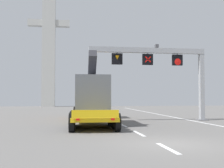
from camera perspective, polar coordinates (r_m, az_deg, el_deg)
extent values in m
plane|color=slate|center=(13.41, 11.12, -11.24)|extent=(112.00, 112.00, 0.00)
cube|color=silver|center=(12.22, 10.67, -12.07)|extent=(0.20, 2.60, 0.01)
cube|color=silver|center=(16.87, 5.20, -9.46)|extent=(0.20, 2.60, 0.01)
cube|color=silver|center=(21.63, 2.15, -7.94)|extent=(0.20, 2.60, 0.01)
cube|color=silver|center=(26.44, 0.22, -6.97)|extent=(0.20, 2.60, 0.01)
cube|color=silver|center=(31.27, -1.11, -6.29)|extent=(0.20, 2.60, 0.01)
cube|color=silver|center=(36.12, -2.09, -5.78)|extent=(0.20, 2.60, 0.01)
cube|color=silver|center=(40.98, -2.83, -5.40)|extent=(0.20, 2.60, 0.01)
cube|color=silver|center=(45.85, -3.41, -5.10)|extent=(0.20, 2.60, 0.01)
cube|color=silver|center=(50.72, -3.88, -4.86)|extent=(0.20, 2.60, 0.01)
cube|color=silver|center=(55.59, -4.27, -4.65)|extent=(0.20, 2.60, 0.01)
cube|color=silver|center=(60.47, -4.59, -4.48)|extent=(0.20, 2.60, 0.01)
cube|color=silver|center=(26.77, 15.14, -6.82)|extent=(0.20, 63.00, 0.01)
cube|color=#9EA0A5|center=(27.52, 16.85, -0.07)|extent=(0.40, 0.40, 6.36)
cube|color=slate|center=(27.57, 16.94, -6.60)|extent=(0.90, 0.90, 0.08)
cube|color=#9EA0A5|center=(26.11, 6.86, 6.43)|extent=(10.26, 0.44, 0.44)
cube|color=#4C4C51|center=(26.40, 8.58, 7.22)|extent=(0.28, 0.40, 0.28)
cube|color=black|center=(26.82, 12.45, 4.52)|extent=(0.91, 0.24, 0.95)
cube|color=#9EA0A5|center=(26.89, 12.44, 5.63)|extent=(0.08, 0.08, 0.16)
cone|color=red|center=(26.68, 12.55, 4.19)|extent=(0.58, 0.02, 0.58)
cube|color=black|center=(26.00, 6.87, 4.70)|extent=(0.91, 0.24, 0.95)
cube|color=#9EA0A5|center=(26.07, 6.86, 5.84)|extent=(0.08, 0.08, 0.16)
cube|color=red|center=(25.87, 6.94, 4.74)|extent=(0.56, 0.02, 0.56)
cube|color=red|center=(25.87, 6.94, 4.74)|extent=(0.56, 0.02, 0.56)
cube|color=black|center=(25.43, 0.98, 4.85)|extent=(0.91, 0.24, 0.95)
cube|color=#9EA0A5|center=(25.50, 0.98, 6.01)|extent=(0.08, 0.08, 0.16)
cone|color=orange|center=(25.32, 1.02, 5.10)|extent=(0.33, 0.33, 0.33)
cube|color=yellow|center=(22.01, -3.94, -5.96)|extent=(3.18, 10.49, 0.24)
cube|color=yellow|center=(16.73, -3.21, -5.76)|extent=(2.66, 0.18, 0.44)
cylinder|color=black|center=(17.53, -7.80, -7.40)|extent=(0.36, 1.11, 1.10)
cylinder|color=black|center=(17.66, 1.06, -7.38)|extent=(0.36, 1.11, 1.10)
cylinder|color=black|center=(18.57, -7.71, -7.12)|extent=(0.36, 1.11, 1.10)
cylinder|color=black|center=(18.70, 0.65, -7.12)|extent=(0.36, 1.11, 1.10)
cylinder|color=black|center=(19.62, -7.63, -6.88)|extent=(0.36, 1.11, 1.10)
cylinder|color=black|center=(19.74, 0.29, -6.88)|extent=(0.36, 1.11, 1.10)
cylinder|color=black|center=(20.67, -7.56, -6.66)|extent=(0.36, 1.11, 1.10)
cylinder|color=black|center=(20.78, -0.04, -6.66)|extent=(0.36, 1.11, 1.10)
cylinder|color=black|center=(21.71, -7.49, -6.46)|extent=(0.36, 1.11, 1.10)
cylinder|color=black|center=(21.82, -0.34, -6.47)|extent=(0.36, 1.11, 1.10)
cube|color=orange|center=(29.07, -4.48, -2.43)|extent=(2.69, 3.29, 3.10)
cube|color=black|center=(29.08, -4.48, -1.05)|extent=(2.72, 3.31, 0.60)
cylinder|color=black|center=(29.98, -7.02, -5.39)|extent=(0.38, 1.11, 1.10)
cylinder|color=black|center=(30.05, -2.08, -5.40)|extent=(0.38, 1.11, 1.10)
cylinder|color=black|center=(27.98, -7.07, -5.59)|extent=(0.38, 1.11, 1.10)
cylinder|color=black|center=(28.06, -1.78, -5.60)|extent=(0.38, 1.11, 1.10)
cube|color=#565B66|center=(22.37, -3.96, -2.13)|extent=(2.59, 5.80, 2.70)
cube|color=#2D2D33|center=(21.62, -3.86, 3.06)|extent=(0.67, 2.96, 2.29)
cube|color=red|center=(16.68, -6.59, -6.79)|extent=(0.20, 0.07, 0.12)
cube|color=red|center=(16.78, 0.16, -6.78)|extent=(0.20, 0.07, 0.12)
cube|color=#B7B7B2|center=(67.17, -12.07, 8.41)|extent=(2.80, 2.00, 29.51)
cube|color=#B7B7B2|center=(67.93, -12.04, 11.34)|extent=(9.00, 1.60, 1.40)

